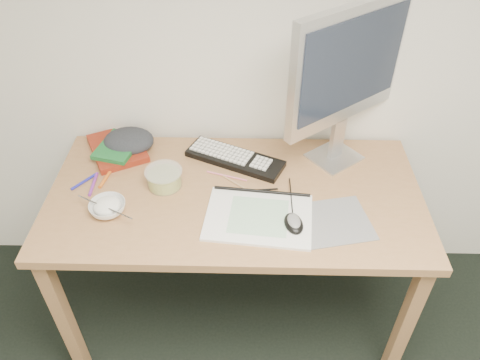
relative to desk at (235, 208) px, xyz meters
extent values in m
plane|color=silver|center=(0.19, 0.37, 0.63)|extent=(3.60, 0.00, 3.60)
cube|color=#A5764B|center=(-0.65, -0.30, -0.31)|extent=(0.05, 0.05, 0.71)
cube|color=#A5764B|center=(0.65, -0.30, -0.31)|extent=(0.05, 0.05, 0.71)
cube|color=#A5764B|center=(-0.65, 0.30, -0.31)|extent=(0.05, 0.05, 0.71)
cube|color=#A5764B|center=(0.65, 0.30, -0.31)|extent=(0.05, 0.05, 0.71)
cube|color=#A5764B|center=(0.00, 0.00, 0.06)|extent=(1.40, 0.70, 0.03)
cube|color=slate|center=(0.35, -0.14, 0.08)|extent=(0.28, 0.27, 0.00)
cube|color=white|center=(0.09, -0.13, 0.09)|extent=(0.40, 0.30, 0.01)
cube|color=black|center=(-0.01, 0.19, 0.09)|extent=(0.41, 0.28, 0.02)
cube|color=silver|center=(0.40, 0.22, 0.09)|extent=(0.25, 0.25, 0.01)
cube|color=silver|center=(0.40, 0.22, 0.18)|extent=(0.06, 0.06, 0.18)
cube|color=silver|center=(0.40, 0.22, 0.50)|extent=(0.45, 0.37, 0.44)
cube|color=black|center=(0.40, 0.22, 0.51)|extent=(0.39, 0.31, 0.35)
ellipsoid|color=black|center=(0.21, -0.17, 0.11)|extent=(0.08, 0.11, 0.03)
imported|color=silver|center=(-0.45, -0.11, 0.10)|extent=(0.14, 0.14, 0.04)
cylinder|color=silver|center=(-0.45, -0.13, 0.13)|extent=(0.21, 0.12, 0.02)
cylinder|color=#D2C74A|center=(-0.27, 0.04, 0.12)|extent=(0.17, 0.17, 0.07)
cube|color=maroon|center=(-0.50, 0.25, 0.10)|extent=(0.30, 0.33, 0.03)
cube|color=#18622B|center=(-0.49, 0.23, 0.12)|extent=(0.19, 0.23, 0.02)
ellipsoid|color=#23262A|center=(-0.45, 0.27, 0.12)|extent=(0.18, 0.15, 0.07)
cylinder|color=pink|center=(-0.04, 0.09, 0.09)|extent=(0.16, 0.06, 0.01)
cylinder|color=tan|center=(0.02, 0.03, 0.09)|extent=(0.14, 0.12, 0.01)
cylinder|color=black|center=(0.08, 0.01, 0.09)|extent=(0.17, 0.03, 0.01)
cylinder|color=#1D1E9F|center=(-0.58, 0.04, 0.09)|extent=(0.08, 0.10, 0.01)
cylinder|color=orange|center=(-0.50, 0.08, 0.09)|extent=(0.04, 0.14, 0.01)
cylinder|color=purple|center=(-0.54, 0.03, 0.09)|extent=(0.02, 0.13, 0.01)
camera|label=1|loc=(0.05, -1.30, 1.26)|focal=35.00mm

